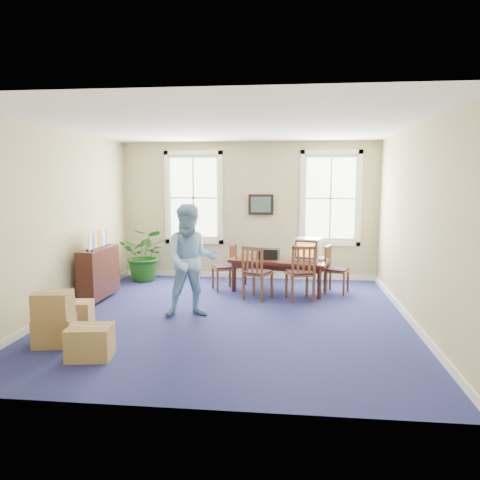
# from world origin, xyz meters

# --- Properties ---
(floor) EXTENTS (6.50, 6.50, 0.00)m
(floor) POSITION_xyz_m (0.00, 0.00, 0.00)
(floor) COLOR navy
(floor) RESTS_ON ground
(ceiling) EXTENTS (6.50, 6.50, 0.00)m
(ceiling) POSITION_xyz_m (0.00, 0.00, 3.20)
(ceiling) COLOR white
(ceiling) RESTS_ON ground
(wall_back) EXTENTS (6.50, 0.00, 6.50)m
(wall_back) POSITION_xyz_m (0.00, 3.25, 1.60)
(wall_back) COLOR tan
(wall_back) RESTS_ON ground
(wall_front) EXTENTS (6.50, 0.00, 6.50)m
(wall_front) POSITION_xyz_m (0.00, -3.25, 1.60)
(wall_front) COLOR tan
(wall_front) RESTS_ON ground
(wall_left) EXTENTS (0.00, 6.50, 6.50)m
(wall_left) POSITION_xyz_m (-3.00, 0.00, 1.60)
(wall_left) COLOR tan
(wall_left) RESTS_ON ground
(wall_right) EXTENTS (0.00, 6.50, 6.50)m
(wall_right) POSITION_xyz_m (3.00, 0.00, 1.60)
(wall_right) COLOR tan
(wall_right) RESTS_ON ground
(baseboard_back) EXTENTS (6.00, 0.04, 0.12)m
(baseboard_back) POSITION_xyz_m (0.00, 3.22, 0.06)
(baseboard_back) COLOR white
(baseboard_back) RESTS_ON ground
(baseboard_left) EXTENTS (0.04, 6.50, 0.12)m
(baseboard_left) POSITION_xyz_m (-2.97, 0.00, 0.06)
(baseboard_left) COLOR white
(baseboard_left) RESTS_ON ground
(baseboard_right) EXTENTS (0.04, 6.50, 0.12)m
(baseboard_right) POSITION_xyz_m (2.97, 0.00, 0.06)
(baseboard_right) COLOR white
(baseboard_right) RESTS_ON ground
(window_left) EXTENTS (1.40, 0.12, 2.20)m
(window_left) POSITION_xyz_m (-1.30, 3.23, 1.90)
(window_left) COLOR white
(window_left) RESTS_ON ground
(window_right) EXTENTS (1.40, 0.12, 2.20)m
(window_right) POSITION_xyz_m (1.90, 3.23, 1.90)
(window_right) COLOR white
(window_right) RESTS_ON ground
(wall_picture) EXTENTS (0.58, 0.06, 0.48)m
(wall_picture) POSITION_xyz_m (0.30, 3.20, 1.75)
(wall_picture) COLOR black
(wall_picture) RESTS_ON ground
(conference_table) EXTENTS (2.16, 1.36, 0.68)m
(conference_table) POSITION_xyz_m (0.79, 1.95, 0.34)
(conference_table) COLOR #3C1B15
(conference_table) RESTS_ON ground
(crt_tv) EXTENTS (0.61, 0.64, 0.44)m
(crt_tv) POSITION_xyz_m (1.38, 1.99, 0.90)
(crt_tv) COLOR #B7B7BC
(crt_tv) RESTS_ON conference_table
(game_console) EXTENTS (0.22, 0.25, 0.05)m
(game_console) POSITION_xyz_m (1.65, 1.95, 0.71)
(game_console) COLOR white
(game_console) RESTS_ON conference_table
(equipment_bag) EXTENTS (0.46, 0.34, 0.21)m
(equipment_bag) POSITION_xyz_m (0.56, 1.99, 0.79)
(equipment_bag) COLOR black
(equipment_bag) RESTS_ON conference_table
(chair_near_left) EXTENTS (0.63, 0.63, 1.06)m
(chair_near_left) POSITION_xyz_m (0.38, 1.26, 0.53)
(chair_near_left) COLOR brown
(chair_near_left) RESTS_ON ground
(chair_near_right) EXTENTS (0.61, 0.61, 1.09)m
(chair_near_right) POSITION_xyz_m (1.20, 1.26, 0.55)
(chair_near_right) COLOR brown
(chair_near_right) RESTS_ON ground
(chair_end_left) EXTENTS (0.59, 0.59, 0.99)m
(chair_end_left) POSITION_xyz_m (-0.40, 1.95, 0.49)
(chair_end_left) COLOR brown
(chair_end_left) RESTS_ON ground
(chair_end_right) EXTENTS (0.56, 0.56, 0.97)m
(chair_end_right) POSITION_xyz_m (1.97, 1.95, 0.49)
(chair_end_right) COLOR brown
(chair_end_right) RESTS_ON ground
(man) EXTENTS (1.09, 0.94, 1.93)m
(man) POSITION_xyz_m (-0.67, -0.01, 0.96)
(man) COLOR #84B9E2
(man) RESTS_ON ground
(credenza) EXTENTS (0.38, 1.21, 0.95)m
(credenza) POSITION_xyz_m (-2.68, 0.84, 0.47)
(credenza) COLOR #3C1B15
(credenza) RESTS_ON ground
(brochure_rack) EXTENTS (0.39, 0.78, 0.34)m
(brochure_rack) POSITION_xyz_m (-2.67, 0.84, 1.12)
(brochure_rack) COLOR #99999E
(brochure_rack) RESTS_ON credenza
(potted_plant) EXTENTS (1.10, 0.96, 1.22)m
(potted_plant) POSITION_xyz_m (-2.33, 2.66, 0.61)
(potted_plant) COLOR #164A12
(potted_plant) RESTS_ON ground
(cardboard_boxes) EXTENTS (1.67, 1.67, 0.81)m
(cardboard_boxes) POSITION_xyz_m (-2.10, -1.53, 0.41)
(cardboard_boxes) COLOR #A7834D
(cardboard_boxes) RESTS_ON ground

